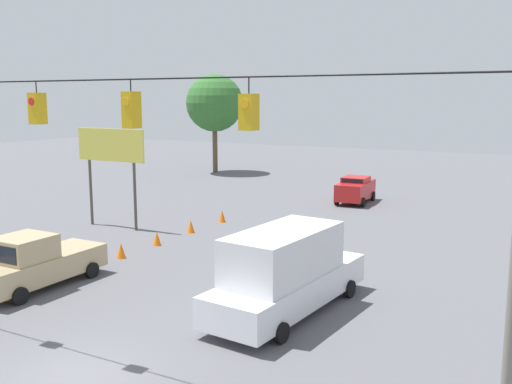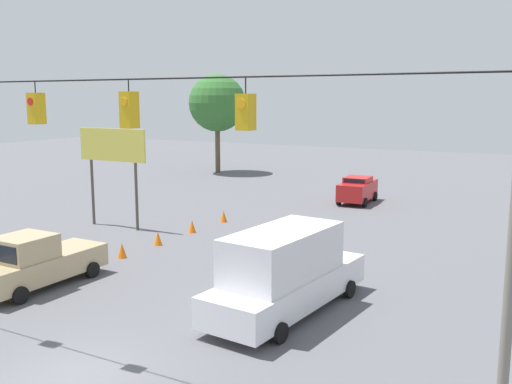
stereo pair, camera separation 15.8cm
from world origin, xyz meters
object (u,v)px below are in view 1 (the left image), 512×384
object	(u,v)px
sedan_red_withflow_deep	(355,189)
roadside_billboard	(111,153)
pickup_truck_tan_parked_shoulder	(35,263)
traffic_cone_fifth	(191,226)
traffic_cone_second	(70,267)
traffic_cone_fourth	(157,238)
tree_horizon_left	(215,103)
overhead_signal_span	(84,173)
box_truck_white_crossing_near	(286,272)
traffic_cone_nearest	(8,290)
traffic_cone_third	(121,251)
traffic_cone_farthest	(222,216)

from	to	relation	value
sedan_red_withflow_deep	roadside_billboard	xyz separation A→B (m)	(9.51, 13.83, 3.24)
pickup_truck_tan_parked_shoulder	traffic_cone_fifth	size ratio (longest dim) A/B	7.70
traffic_cone_second	traffic_cone_fourth	world-z (taller)	same
traffic_cone_fourth	tree_horizon_left	xyz separation A→B (m)	(12.56, -25.16, 6.36)
overhead_signal_span	traffic_cone_fifth	distance (m)	16.39
roadside_billboard	tree_horizon_left	world-z (taller)	tree_horizon_left
pickup_truck_tan_parked_shoulder	tree_horizon_left	world-z (taller)	tree_horizon_left
roadside_billboard	overhead_signal_span	bearing A→B (deg)	130.49
traffic_cone_fifth	roadside_billboard	world-z (taller)	roadside_billboard
traffic_cone_second	traffic_cone_fourth	distance (m)	5.58
sedan_red_withflow_deep	tree_horizon_left	xyz separation A→B (m)	(17.41, -9.29, 5.76)
sedan_red_withflow_deep	box_truck_white_crossing_near	world-z (taller)	box_truck_white_crossing_near
traffic_cone_second	traffic_cone_fifth	distance (m)	8.60
traffic_cone_fourth	sedan_red_withflow_deep	bearing A→B (deg)	-107.00
sedan_red_withflow_deep	traffic_cone_fifth	size ratio (longest dim) A/B	6.16
traffic_cone_second	roadside_billboard	xyz separation A→B (m)	(4.57, -7.63, 3.85)
pickup_truck_tan_parked_shoulder	traffic_cone_nearest	world-z (taller)	pickup_truck_tan_parked_shoulder
overhead_signal_span	pickup_truck_tan_parked_shoulder	size ratio (longest dim) A/B	3.82
overhead_signal_span	traffic_cone_third	size ratio (longest dim) A/B	29.38
overhead_signal_span	box_truck_white_crossing_near	size ratio (longest dim) A/B	2.73
overhead_signal_span	traffic_cone_nearest	size ratio (longest dim) A/B	29.38
sedan_red_withflow_deep	box_truck_white_crossing_near	distance (m)	21.40
traffic_cone_third	sedan_red_withflow_deep	bearing A→B (deg)	-104.74
traffic_cone_nearest	traffic_cone_second	bearing A→B (deg)	-86.79
traffic_cone_nearest	traffic_cone_third	size ratio (longest dim) A/B	1.00
pickup_truck_tan_parked_shoulder	traffic_cone_fourth	world-z (taller)	pickup_truck_tan_parked_shoulder
traffic_cone_farthest	roadside_billboard	size ratio (longest dim) A/B	0.13
traffic_cone_nearest	traffic_cone_second	size ratio (longest dim) A/B	1.00
overhead_signal_span	traffic_cone_fourth	xyz separation A→B (m)	(6.58, -11.12, -4.94)
sedan_red_withflow_deep	tree_horizon_left	bearing A→B (deg)	-28.08
traffic_cone_fifth	traffic_cone_farthest	xyz separation A→B (m)	(-0.08, -3.09, 0.00)
sedan_red_withflow_deep	traffic_cone_farthest	xyz separation A→B (m)	(4.84, 9.76, -0.61)
traffic_cone_third	tree_horizon_left	xyz separation A→B (m)	(12.55, -27.75, 6.36)
traffic_cone_fourth	roadside_billboard	bearing A→B (deg)	-23.69
traffic_cone_fifth	traffic_cone_fourth	bearing A→B (deg)	91.40
overhead_signal_span	traffic_cone_fourth	size ratio (longest dim) A/B	29.38
pickup_truck_tan_parked_shoulder	tree_horizon_left	size ratio (longest dim) A/B	0.57
sedan_red_withflow_deep	traffic_cone_nearest	size ratio (longest dim) A/B	6.16
sedan_red_withflow_deep	traffic_cone_second	xyz separation A→B (m)	(4.94, 21.45, -0.61)
pickup_truck_tan_parked_shoulder	sedan_red_withflow_deep	bearing A→B (deg)	-102.07
traffic_cone_farthest	traffic_cone_fifth	bearing A→B (deg)	88.45
sedan_red_withflow_deep	box_truck_white_crossing_near	bearing A→B (deg)	102.39
box_truck_white_crossing_near	traffic_cone_third	xyz separation A→B (m)	(9.45, -2.44, -1.08)
roadside_billboard	traffic_cone_fourth	bearing A→B (deg)	156.31
tree_horizon_left	traffic_cone_nearest	bearing A→B (deg)	110.48
traffic_cone_nearest	traffic_cone_fourth	world-z (taller)	same
traffic_cone_nearest	tree_horizon_left	size ratio (longest dim) A/B	0.07
traffic_cone_nearest	roadside_billboard	size ratio (longest dim) A/B	0.13
traffic_cone_fifth	roadside_billboard	distance (m)	6.07
sedan_red_withflow_deep	traffic_cone_farthest	distance (m)	10.91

